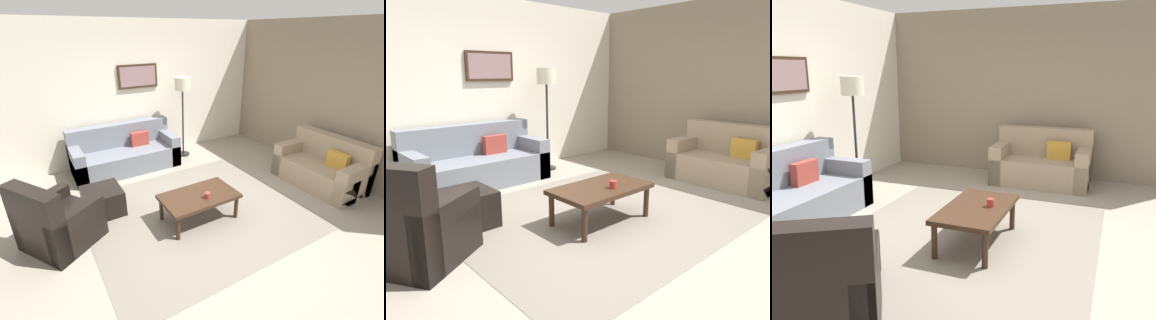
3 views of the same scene
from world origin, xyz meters
The scene contains 12 objects.
ground_plane centered at (0.00, 0.00, 0.00)m, with size 8.00×8.00×0.00m, color gray.
rear_partition centered at (0.00, 2.60, 1.40)m, with size 6.00×0.12×2.80m, color silver.
stone_feature_panel centered at (3.00, 0.00, 1.40)m, with size 0.12×5.20×2.80m, color gray.
area_rug centered at (0.00, 0.00, 0.00)m, with size 3.17×2.78×0.01m, color slate.
couch_main centered at (-0.40, 2.12, 0.30)m, with size 2.05×0.85×0.88m.
couch_loveseat centered at (2.48, -0.37, 0.30)m, with size 0.81×1.50×0.88m.
armchair_leather centered at (-1.91, 0.29, 0.31)m, with size 1.10×1.10×0.95m.
ottoman centered at (-1.21, 0.73, 0.20)m, with size 0.56×0.56×0.40m, color black.
coffee_table centered at (-0.04, -0.15, 0.36)m, with size 1.10×0.64×0.41m.
cup centered at (0.02, -0.28, 0.45)m, with size 0.08×0.08×0.08m, color #B2332D.
lamp_standing centered at (0.94, 2.07, 1.41)m, with size 0.32×0.32×1.71m.
framed_artwork centered at (0.15, 2.51, 1.74)m, with size 0.82×0.04×0.46m.
Camera 1 is at (-1.91, -3.12, 2.58)m, focal length 26.48 mm.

